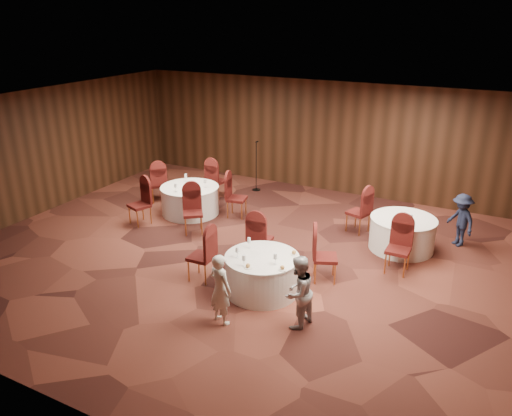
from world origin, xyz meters
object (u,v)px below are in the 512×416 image
at_px(table_main, 262,274).
at_px(woman_a, 220,289).
at_px(mic_stand, 256,176).
at_px(woman_b, 298,292).
at_px(table_right, 402,233).
at_px(man_c, 461,220).
at_px(table_left, 190,200).

xyz_separation_m(table_main, woman_a, (-0.17, -1.22, 0.27)).
height_order(table_main, mic_stand, mic_stand).
distance_m(woman_a, woman_b, 1.30).
height_order(table_main, woman_b, woman_b).
xyz_separation_m(table_right, man_c, (1.11, 0.79, 0.24)).
relative_size(table_left, table_right, 1.05).
xyz_separation_m(woman_a, man_c, (3.23, 5.10, -0.03)).
bearing_deg(man_c, woman_b, -67.57).
height_order(table_right, mic_stand, mic_stand).
bearing_deg(man_c, mic_stand, -145.64).
distance_m(table_left, man_c, 6.64).
height_order(mic_stand, woman_b, mic_stand).
xyz_separation_m(table_main, woman_b, (1.03, -0.72, 0.27)).
xyz_separation_m(mic_stand, woman_a, (2.59, -6.33, 0.22)).
bearing_deg(table_right, table_left, -175.74).
bearing_deg(woman_a, man_c, -104.56).
bearing_deg(table_left, woman_b, -37.11).
bearing_deg(woman_b, woman_a, -54.37).
distance_m(table_right, woman_a, 4.81).
xyz_separation_m(table_main, man_c, (3.06, 3.88, 0.24)).
bearing_deg(mic_stand, man_c, -11.94).
relative_size(table_main, table_right, 0.97).
bearing_deg(mic_stand, table_left, -106.22).
distance_m(table_main, table_right, 3.65).
relative_size(mic_stand, woman_b, 1.16).
distance_m(table_main, table_left, 4.38).
distance_m(table_main, man_c, 4.95).
bearing_deg(table_right, woman_b, -103.66).
bearing_deg(woman_b, table_right, 179.21).
distance_m(mic_stand, man_c, 5.95).
bearing_deg(woman_a, table_main, -80.19).
distance_m(woman_a, man_c, 6.04).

